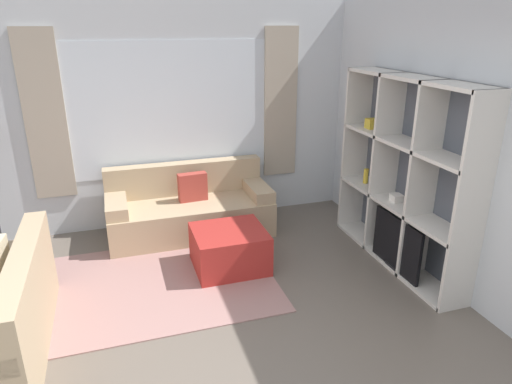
{
  "coord_description": "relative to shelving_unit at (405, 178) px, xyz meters",
  "views": [
    {
      "loc": [
        -0.7,
        -2.22,
        2.44
      ],
      "look_at": [
        0.6,
        1.83,
        0.85
      ],
      "focal_mm": 32.0,
      "sensor_mm": 36.0,
      "label": 1
    }
  ],
  "objects": [
    {
      "name": "ottoman",
      "position": [
        -1.77,
        0.39,
        -0.73
      ],
      "size": [
        0.74,
        0.67,
        0.43
      ],
      "color": "#A82823",
      "rests_on": "ground_plane"
    },
    {
      "name": "area_rug",
      "position": [
        -2.75,
        0.29,
        -0.94
      ],
      "size": [
        2.68,
        1.72,
        0.01
      ],
      "primitive_type": "cube",
      "color": "gray",
      "rests_on": "ground_plane"
    },
    {
      "name": "couch_main",
      "position": [
        -2.01,
        1.39,
        -0.65
      ],
      "size": [
        1.93,
        0.82,
        0.82
      ],
      "color": "tan",
      "rests_on": "ground_plane"
    },
    {
      "name": "shelving_unit",
      "position": [
        0.0,
        0.0,
        0.0
      ],
      "size": [
        0.35,
        1.96,
        1.96
      ],
      "color": "#515660",
      "rests_on": "ground_plane"
    },
    {
      "name": "wall_back",
      "position": [
        -2.1,
        1.84,
        0.41
      ],
      "size": [
        5.69,
        0.11,
        2.7
      ],
      "color": "silver",
      "rests_on": "ground_plane"
    },
    {
      "name": "wall_right",
      "position": [
        0.18,
        0.15,
        0.41
      ],
      "size": [
        0.07,
        4.53,
        2.7
      ],
      "primitive_type": "cube",
      "color": "silver",
      "rests_on": "ground_plane"
    }
  ]
}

